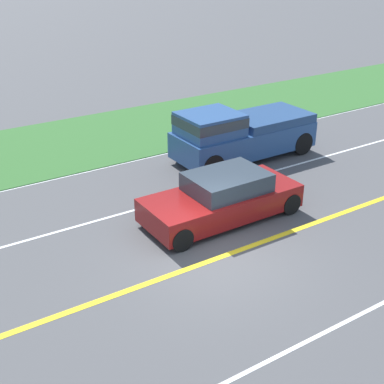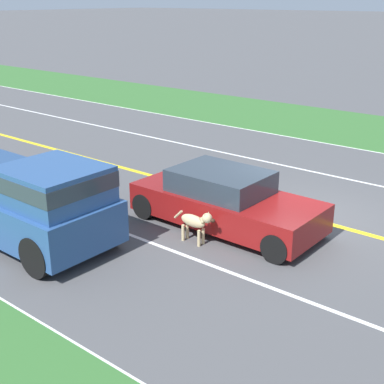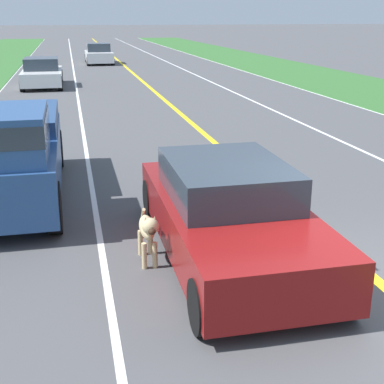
% 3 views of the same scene
% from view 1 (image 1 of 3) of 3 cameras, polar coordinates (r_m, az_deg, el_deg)
% --- Properties ---
extents(ground_plane, '(400.00, 400.00, 0.00)m').
position_cam_1_polar(ground_plane, '(13.65, 2.79, -7.05)').
color(ground_plane, '#4C4C4F').
extents(centre_divider_line, '(0.18, 160.00, 0.01)m').
position_cam_1_polar(centre_divider_line, '(13.64, 2.79, -7.03)').
color(centre_divider_line, yellow).
rests_on(centre_divider_line, ground).
extents(lane_edge_line_right, '(0.14, 160.00, 0.01)m').
position_cam_1_polar(lane_edge_line_right, '(19.11, -9.49, 2.57)').
color(lane_edge_line_right, white).
rests_on(lane_edge_line_right, ground).
extents(lane_dash_same_dir, '(0.10, 160.00, 0.01)m').
position_cam_1_polar(lane_dash_same_dir, '(16.23, -4.40, -1.44)').
color(lane_dash_same_dir, white).
rests_on(lane_dash_same_dir, ground).
extents(lane_dash_oncoming, '(0.10, 160.00, 0.01)m').
position_cam_1_polar(lane_dash_oncoming, '(11.55, 13.26, -14.72)').
color(lane_dash_oncoming, white).
rests_on(lane_dash_oncoming, ground).
extents(grass_verge_right, '(6.00, 160.00, 0.03)m').
position_cam_1_polar(grass_verge_right, '(21.72, -12.76, 5.16)').
color(grass_verge_right, '#33662D').
rests_on(grass_verge_right, ground).
extents(ego_car, '(1.93, 4.57, 1.37)m').
position_cam_1_polar(ego_car, '(15.22, 3.27, -0.64)').
color(ego_car, maroon).
rests_on(ego_car, ground).
extents(dog, '(0.23, 1.16, 0.83)m').
position_cam_1_polar(dog, '(16.11, 0.56, 0.46)').
color(dog, '#D1B784').
rests_on(dog, ground).
extents(pickup_truck, '(2.07, 5.26, 1.93)m').
position_cam_1_polar(pickup_truck, '(19.38, 5.03, 6.26)').
color(pickup_truck, '#284C84').
rests_on(pickup_truck, ground).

